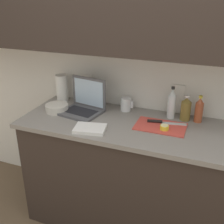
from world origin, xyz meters
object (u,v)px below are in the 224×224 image
at_px(laptop, 84,104).
at_px(measuring_cup, 126,104).
at_px(bottle_green_soda, 199,110).
at_px(bottle_water_clear, 172,104).
at_px(cutting_board, 160,126).
at_px(paper_towel_roll, 62,88).
at_px(lemon_half_cut, 164,127).
at_px(bottle_oil_tall, 186,109).
at_px(bowl_white, 57,108).
at_px(knife, 160,122).

height_order(laptop, measuring_cup, laptop).
relative_size(bottle_green_soda, bottle_water_clear, 0.83).
xyz_separation_m(cutting_board, paper_towel_roll, (-0.94, 0.21, 0.11)).
height_order(bottle_green_soda, bottle_water_clear, bottle_water_clear).
distance_m(lemon_half_cut, bottle_green_soda, 0.32).
height_order(bottle_oil_tall, measuring_cup, bottle_oil_tall).
relative_size(measuring_cup, bowl_white, 0.59).
distance_m(lemon_half_cut, bottle_water_clear, 0.25).
relative_size(lemon_half_cut, bottle_water_clear, 0.24).
distance_m(cutting_board, paper_towel_roll, 0.97).
xyz_separation_m(knife, paper_towel_roll, (-0.92, 0.17, 0.10)).
xyz_separation_m(knife, lemon_half_cut, (0.05, -0.09, 0.01)).
distance_m(knife, lemon_half_cut, 0.11).
bearing_deg(knife, laptop, 168.50).
distance_m(laptop, paper_towel_roll, 0.34).
relative_size(laptop, knife, 1.22).
relative_size(laptop, lemon_half_cut, 5.77).
bearing_deg(bottle_green_soda, bottle_oil_tall, 180.00).
xyz_separation_m(cutting_board, lemon_half_cut, (0.04, -0.05, 0.02)).
xyz_separation_m(lemon_half_cut, bottle_water_clear, (0.00, 0.24, 0.09)).
height_order(bottle_green_soda, bowl_white, bottle_green_soda).
xyz_separation_m(bottle_oil_tall, bottle_water_clear, (-0.11, 0.00, 0.03)).
xyz_separation_m(laptop, lemon_half_cut, (0.68, -0.10, -0.04)).
height_order(knife, measuring_cup, measuring_cup).
relative_size(laptop, bowl_white, 1.91).
xyz_separation_m(cutting_board, bottle_green_soda, (0.24, 0.19, 0.09)).
relative_size(cutting_board, bottle_oil_tall, 1.81).
xyz_separation_m(bottle_oil_tall, bowl_white, (-1.00, -0.21, -0.06)).
relative_size(cutting_board, knife, 1.25).
height_order(lemon_half_cut, measuring_cup, measuring_cup).
height_order(cutting_board, knife, knife).
height_order(knife, lemon_half_cut, lemon_half_cut).
xyz_separation_m(lemon_half_cut, paper_towel_roll, (-0.97, 0.26, 0.09)).
height_order(knife, bottle_green_soda, bottle_green_soda).
height_order(measuring_cup, paper_towel_roll, paper_towel_roll).
bearing_deg(bottle_oil_tall, bottle_water_clear, 180.00).
bearing_deg(paper_towel_roll, knife, -10.20).
relative_size(bottle_green_soda, bottle_oil_tall, 1.04).
bearing_deg(measuring_cup, paper_towel_roll, 178.62).
height_order(lemon_half_cut, bottle_oil_tall, bottle_oil_tall).
bearing_deg(cutting_board, bowl_white, -178.70).
bearing_deg(bottle_green_soda, paper_towel_roll, 178.82).
distance_m(knife, bowl_white, 0.84).
bearing_deg(bottle_green_soda, laptop, -171.26).
bearing_deg(paper_towel_roll, lemon_half_cut, -14.95).
distance_m(lemon_half_cut, bowl_white, 0.89).
height_order(lemon_half_cut, bottle_green_soda, bottle_green_soda).
distance_m(bottle_green_soda, measuring_cup, 0.58).
distance_m(lemon_half_cut, measuring_cup, 0.44).
relative_size(knife, measuring_cup, 2.67).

